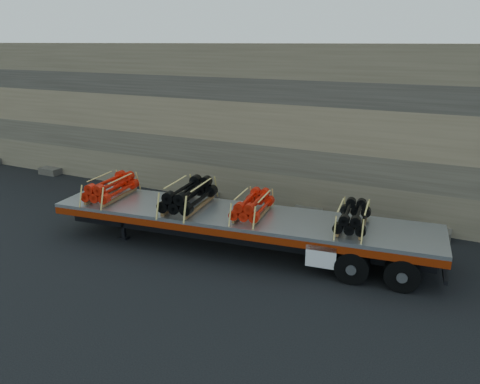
% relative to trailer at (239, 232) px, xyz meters
% --- Properties ---
extents(ground, '(120.00, 120.00, 0.00)m').
position_rel_trailer_xyz_m(ground, '(-0.86, -0.52, -0.68)').
color(ground, black).
rests_on(ground, ground).
extents(rock_wall, '(44.00, 3.00, 7.00)m').
position_rel_trailer_xyz_m(rock_wall, '(-0.86, 5.98, 2.82)').
color(rock_wall, '#7A6B54').
rests_on(rock_wall, ground).
extents(trailer, '(13.75, 4.23, 1.35)m').
position_rel_trailer_xyz_m(trailer, '(0.00, 0.00, 0.00)').
color(trailer, '#B5B7BD').
rests_on(trailer, ground).
extents(bundle_front, '(1.37, 2.34, 0.79)m').
position_rel_trailer_xyz_m(bundle_front, '(-5.14, -0.63, 1.07)').
color(bundle_front, red).
rests_on(bundle_front, trailer).
extents(bundle_midfront, '(1.53, 2.61, 0.88)m').
position_rel_trailer_xyz_m(bundle_midfront, '(-1.90, -0.23, 1.12)').
color(bundle_midfront, black).
rests_on(bundle_midfront, trailer).
extents(bundle_midrear, '(1.24, 2.12, 0.71)m').
position_rel_trailer_xyz_m(bundle_midrear, '(0.50, 0.06, 1.03)').
color(bundle_midrear, red).
rests_on(bundle_midrear, trailer).
extents(bundle_rear, '(1.22, 2.09, 0.70)m').
position_rel_trailer_xyz_m(bundle_rear, '(3.85, 0.47, 1.03)').
color(bundle_rear, black).
rests_on(bundle_rear, trailer).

